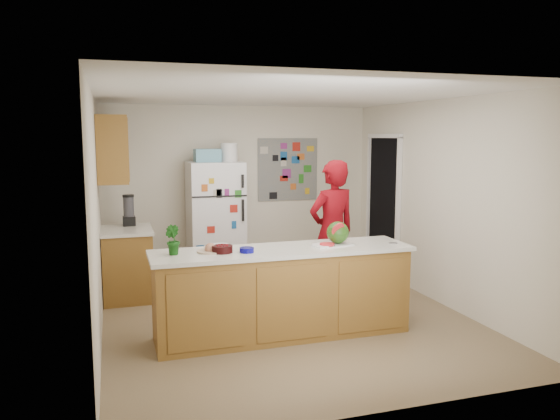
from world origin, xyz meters
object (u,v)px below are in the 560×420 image
object	(u,v)px
watermelon	(338,232)
person	(332,232)
refrigerator	(215,222)
cherry_bowl	(222,249)

from	to	relation	value
watermelon	person	bearing A→B (deg)	70.75
watermelon	refrigerator	bearing A→B (deg)	110.23
refrigerator	watermelon	world-z (taller)	refrigerator
person	refrigerator	bearing A→B (deg)	-64.80
person	watermelon	distance (m)	0.93
watermelon	cherry_bowl	distance (m)	1.25
refrigerator	person	xyz separation A→B (m)	(1.17, -1.49, 0.04)
refrigerator	watermelon	size ratio (longest dim) A/B	7.27
refrigerator	person	distance (m)	1.89
watermelon	cherry_bowl	xyz separation A→B (m)	(-1.24, -0.03, -0.09)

